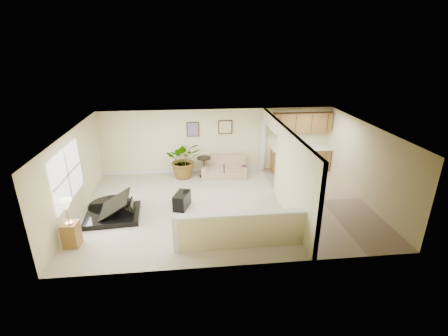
{
  "coord_description": "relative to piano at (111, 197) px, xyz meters",
  "views": [
    {
      "loc": [
        -1.03,
        -9.16,
        4.9
      ],
      "look_at": [
        -0.02,
        0.4,
        1.12
      ],
      "focal_mm": 26.0,
      "sensor_mm": 36.0,
      "label": 1
    }
  ],
  "objects": [
    {
      "name": "right_wall",
      "position": [
        7.96,
        0.26,
        0.64
      ],
      "size": [
        0.04,
        6.0,
        2.5
      ],
      "primitive_type": "cube",
      "color": "beige",
      "rests_on": "floor"
    },
    {
      "name": "accent_table",
      "position": [
        2.89,
        2.69,
        -0.11
      ],
      "size": [
        0.54,
        0.54,
        0.78
      ],
      "color": "black",
      "rests_on": "floor"
    },
    {
      "name": "loveseat",
      "position": [
        3.66,
        2.78,
        -0.24
      ],
      "size": [
        1.81,
        1.13,
        0.98
      ],
      "rotation": [
        0.0,
        0.0,
        -0.1
      ],
      "color": "tan",
      "rests_on": "floor"
    },
    {
      "name": "ceiling",
      "position": [
        3.46,
        0.26,
        1.89
      ],
      "size": [
        9.0,
        6.0,
        0.04
      ],
      "primitive_type": "cube",
      "color": "white",
      "rests_on": "back_wall"
    },
    {
      "name": "small_plant",
      "position": [
        4.38,
        2.47,
        -0.4
      ],
      "size": [
        0.37,
        0.37,
        0.5
      ],
      "color": "black",
      "rests_on": "floor"
    },
    {
      "name": "lamp_stand",
      "position": [
        -0.69,
        -1.5,
        -0.06
      ],
      "size": [
        0.41,
        0.41,
        1.29
      ],
      "color": "brown",
      "rests_on": "floor"
    },
    {
      "name": "palm_plant",
      "position": [
        2.15,
        2.72,
        0.1
      ],
      "size": [
        1.33,
        1.16,
        1.44
      ],
      "color": "black",
      "rests_on": "floor"
    },
    {
      "name": "left_wall",
      "position": [
        -1.04,
        0.26,
        0.64
      ],
      "size": [
        0.04,
        6.0,
        2.5
      ],
      "primitive_type": "cube",
      "color": "beige",
      "rests_on": "floor"
    },
    {
      "name": "front_wall",
      "position": [
        3.46,
        -2.74,
        0.64
      ],
      "size": [
        9.0,
        0.04,
        2.5
      ],
      "primitive_type": "cube",
      "color": "beige",
      "rests_on": "floor"
    },
    {
      "name": "kitchen_cabinets",
      "position": [
        6.65,
        2.99,
        0.26
      ],
      "size": [
        2.36,
        0.65,
        2.33
      ],
      "color": "brown",
      "rests_on": "floor"
    },
    {
      "name": "floor",
      "position": [
        3.46,
        0.26,
        -0.61
      ],
      "size": [
        9.0,
        9.0,
        0.0
      ],
      "primitive_type": "plane",
      "color": "#B9A890",
      "rests_on": "ground"
    },
    {
      "name": "wall_art_left",
      "position": [
        2.51,
        3.23,
        1.14
      ],
      "size": [
        0.48,
        0.04,
        0.58
      ],
      "color": "#372314",
      "rests_on": "back_wall"
    },
    {
      "name": "piano_bench",
      "position": [
        2.07,
        0.26,
        -0.37
      ],
      "size": [
        0.58,
        0.81,
        0.49
      ],
      "primitive_type": "cube",
      "rotation": [
        0.0,
        0.0,
        -0.32
      ],
      "color": "black",
      "rests_on": "floor"
    },
    {
      "name": "kitchen_vinyl",
      "position": [
        6.61,
        0.26,
        -0.61
      ],
      "size": [
        2.7,
        6.0,
        0.01
      ],
      "primitive_type": "cube",
      "color": "tan",
      "rests_on": "floor"
    },
    {
      "name": "back_wall",
      "position": [
        3.46,
        3.26,
        0.64
      ],
      "size": [
        9.0,
        0.04,
        2.5
      ],
      "primitive_type": "cube",
      "color": "beige",
      "rests_on": "floor"
    },
    {
      "name": "interior_partition",
      "position": [
        5.26,
        0.52,
        0.61
      ],
      "size": [
        0.18,
        5.99,
        2.5
      ],
      "color": "beige",
      "rests_on": "floor"
    },
    {
      "name": "left_window",
      "position": [
        -1.02,
        -0.24,
        0.84
      ],
      "size": [
        0.05,
        2.15,
        1.45
      ],
      "primitive_type": "cube",
      "color": "white",
      "rests_on": "left_wall"
    },
    {
      "name": "wall_mirror",
      "position": [
        3.76,
        3.23,
        1.19
      ],
      "size": [
        0.55,
        0.04,
        0.55
      ],
      "color": "#372314",
      "rests_on": "back_wall"
    },
    {
      "name": "piano",
      "position": [
        0.0,
        0.0,
        0.0
      ],
      "size": [
        1.89,
        1.97,
        1.46
      ],
      "rotation": [
        0.0,
        0.0,
        0.08
      ],
      "color": "black",
      "rests_on": "floor"
    },
    {
      "name": "pony_half_wall",
      "position": [
        3.54,
        -2.04,
        -0.09
      ],
      "size": [
        3.42,
        0.22,
        1.0
      ],
      "color": "beige",
      "rests_on": "floor"
    }
  ]
}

